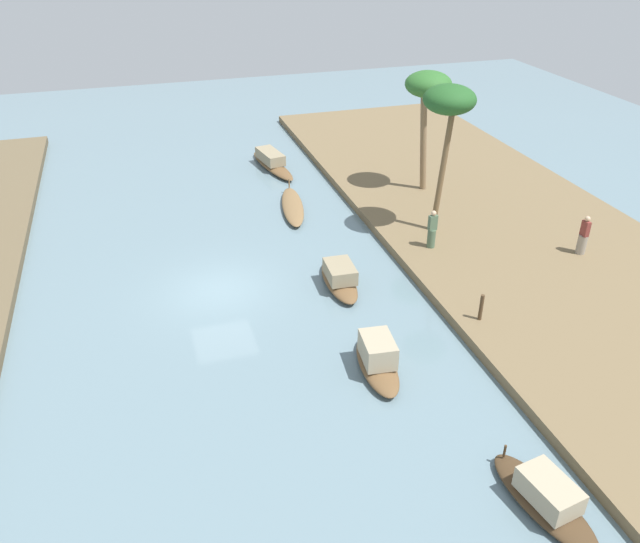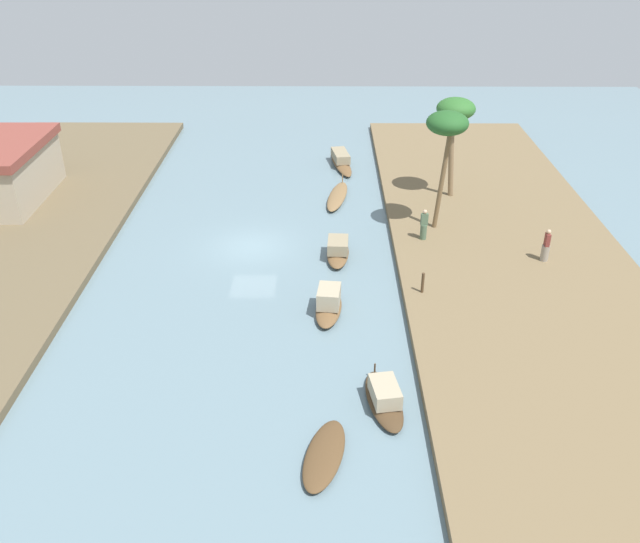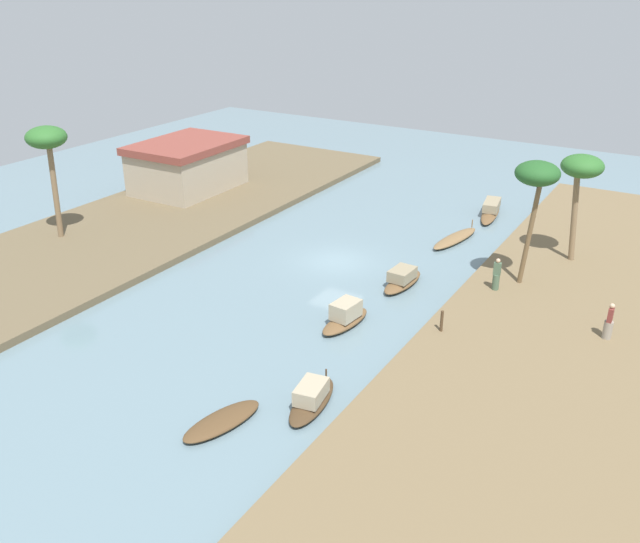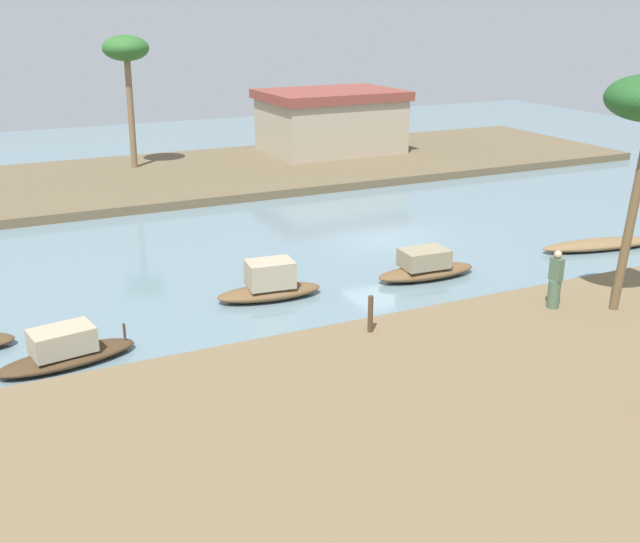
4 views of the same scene
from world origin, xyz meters
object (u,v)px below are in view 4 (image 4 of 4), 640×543
object	(u,v)px
sampan_near_left_bank	(600,244)
sampan_with_tall_canopy	(270,284)
sampan_with_red_awning	(425,267)
mooring_post	(370,314)
palm_tree_right_tall	(126,53)
riverside_building	(331,121)
person_by_mooring	(555,284)
sampan_midstream	(65,351)

from	to	relation	value
sampan_near_left_bank	sampan_with_tall_canopy	bearing A→B (deg)	-172.59
sampan_with_red_awning	sampan_near_left_bank	xyz separation A→B (m)	(7.66, -0.09, -0.21)
mooring_post	sampan_with_red_awning	bearing A→B (deg)	42.22
sampan_near_left_bank	palm_tree_right_tall	distance (m)	25.11
mooring_post	riverside_building	distance (m)	26.79
person_by_mooring	mooring_post	world-z (taller)	person_by_mooring
mooring_post	palm_tree_right_tall	world-z (taller)	palm_tree_right_tall
person_by_mooring	mooring_post	xyz separation A→B (m)	(-5.59, 0.75, -0.21)
mooring_post	palm_tree_right_tall	bearing A→B (deg)	91.83
sampan_with_tall_canopy	person_by_mooring	distance (m)	8.47
sampan_with_tall_canopy	mooring_post	distance (m)	4.54
sampan_near_left_bank	riverside_building	world-z (taller)	riverside_building
sampan_near_left_bank	person_by_mooring	distance (m)	7.85
mooring_post	sampan_midstream	bearing A→B (deg)	162.68
sampan_with_red_awning	riverside_building	xyz separation A→B (m)	(6.62, 20.57, 1.82)
person_by_mooring	palm_tree_right_tall	xyz separation A→B (m)	(-6.37, 25.30, 5.20)
palm_tree_right_tall	sampan_near_left_bank	bearing A→B (deg)	-58.53
sampan_near_left_bank	riverside_building	size ratio (longest dim) A/B	0.60
sampan_midstream	palm_tree_right_tall	xyz separation A→B (m)	(6.72, 22.22, 5.96)
riverside_building	sampan_with_red_awning	bearing A→B (deg)	-108.57
palm_tree_right_tall	riverside_building	size ratio (longest dim) A/B	0.85
sampan_with_red_awning	sampan_near_left_bank	size ratio (longest dim) A/B	0.74
person_by_mooring	sampan_near_left_bank	bearing A→B (deg)	117.94
sampan_with_tall_canopy	sampan_near_left_bank	size ratio (longest dim) A/B	0.70
sampan_with_red_awning	mooring_post	world-z (taller)	mooring_post
sampan_near_left_bank	person_by_mooring	world-z (taller)	person_by_mooring
sampan_with_tall_canopy	palm_tree_right_tall	xyz separation A→B (m)	(0.33, 20.18, 5.86)
sampan_with_red_awning	palm_tree_right_tall	size ratio (longest dim) A/B	0.52
sampan_with_red_awning	sampan_with_tall_canopy	xyz separation A→B (m)	(-5.39, 0.50, 0.07)
sampan_with_red_awning	riverside_building	distance (m)	21.68
sampan_midstream	mooring_post	xyz separation A→B (m)	(7.50, -2.34, 0.55)
sampan_with_red_awning	sampan_with_tall_canopy	world-z (taller)	sampan_with_tall_canopy
sampan_midstream	person_by_mooring	world-z (taller)	person_by_mooring
sampan_with_red_awning	mooring_post	bearing A→B (deg)	-134.92
sampan_near_left_bank	palm_tree_right_tall	xyz separation A→B (m)	(-12.71, 20.77, 6.14)
riverside_building	palm_tree_right_tall	bearing A→B (deg)	178.70
riverside_building	sampan_with_tall_canopy	bearing A→B (deg)	-121.62
sampan_with_red_awning	sampan_with_tall_canopy	bearing A→B (deg)	177.55
sampan_midstream	sampan_with_tall_canopy	bearing A→B (deg)	8.27
person_by_mooring	mooring_post	bearing A→B (deg)	-105.28
mooring_post	riverside_building	bearing A→B (deg)	65.99
palm_tree_right_tall	person_by_mooring	bearing A→B (deg)	-75.87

